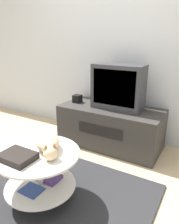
{
  "coord_description": "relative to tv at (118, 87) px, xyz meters",
  "views": [
    {
      "loc": [
        1.19,
        -1.12,
        1.35
      ],
      "look_at": [
        0.14,
        0.69,
        0.63
      ],
      "focal_mm": 35.0,
      "sensor_mm": 36.0,
      "label": 1
    }
  ],
  "objects": [
    {
      "name": "dvd_box",
      "position": [
        -0.2,
        -1.43,
        -0.28
      ],
      "size": [
        0.26,
        0.2,
        0.05
      ],
      "color": "black",
      "rests_on": "coffee_table"
    },
    {
      "name": "wall_back",
      "position": [
        -0.2,
        0.35,
        0.52
      ],
      "size": [
        8.0,
        0.05,
        2.6
      ],
      "color": "silver",
      "rests_on": "ground_plane"
    },
    {
      "name": "rug",
      "position": [
        -0.2,
        -1.28,
        -0.77
      ],
      "size": [
        1.91,
        1.46,
        0.02
      ],
      "color": "#28282B",
      "rests_on": "ground_plane"
    },
    {
      "name": "coffee_table",
      "position": [
        -0.13,
        -1.27,
        -0.47
      ],
      "size": [
        0.67,
        0.67,
        0.45
      ],
      "color": "#B2B2B7",
      "rests_on": "rug"
    },
    {
      "name": "tv",
      "position": [
        0.0,
        0.0,
        0.0
      ],
      "size": [
        0.61,
        0.29,
        0.54
      ],
      "color": "#333338",
      "rests_on": "tv_stand"
    },
    {
      "name": "ground_plane",
      "position": [
        -0.2,
        -1.28,
        -0.78
      ],
      "size": [
        12.0,
        12.0,
        0.0
      ],
      "primitive_type": "plane",
      "color": "tan"
    },
    {
      "name": "speaker",
      "position": [
        -0.57,
        -0.04,
        -0.22
      ],
      "size": [
        0.1,
        0.1,
        0.1
      ],
      "color": "black",
      "rests_on": "tv_stand"
    },
    {
      "name": "cat",
      "position": [
        -0.1,
        -1.2,
        -0.24
      ],
      "size": [
        0.42,
        0.39,
        0.13
      ],
      "rotation": [
        0.0,
        0.0,
        -0.74
      ],
      "color": "beige",
      "rests_on": "coffee_table"
    },
    {
      "name": "tv_stand",
      "position": [
        -0.08,
        -0.03,
        -0.52
      ],
      "size": [
        1.28,
        0.58,
        0.51
      ],
      "color": "#33302D",
      "rests_on": "ground_plane"
    }
  ]
}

